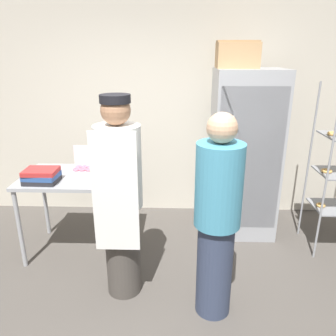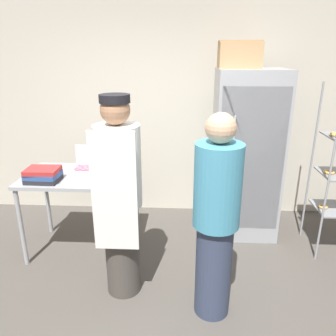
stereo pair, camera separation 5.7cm
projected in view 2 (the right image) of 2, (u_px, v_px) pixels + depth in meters
ground_plane at (151, 336)px, 2.52m from camera, size 14.00×14.00×0.00m
back_wall at (167, 100)px, 4.16m from camera, size 6.40×0.12×2.99m
refrigerator at (246, 155)px, 3.75m from camera, size 0.74×0.69×1.91m
prep_counter at (78, 184)px, 3.42m from camera, size 1.08×0.73×0.87m
donut_box at (86, 168)px, 3.42m from camera, size 0.26×0.23×0.27m
blender_pitcher at (111, 157)px, 3.55m from camera, size 0.12×0.12×0.27m
binder_stack at (43, 175)px, 3.19m from camera, size 0.32×0.25×0.14m
cardboard_storage_box at (239, 55)px, 3.42m from camera, size 0.44×0.32×0.28m
person_baker at (120, 198)px, 2.73m from camera, size 0.38×0.39×1.77m
person_customer at (216, 220)px, 2.50m from camera, size 0.36×0.36×1.68m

